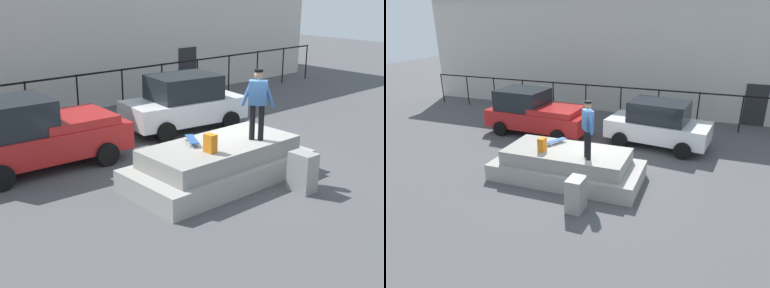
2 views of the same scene
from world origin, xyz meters
TOP-DOWN VIEW (x-y plane):
  - ground_plane at (0.00, 0.00)m, footprint 60.00×60.00m
  - concrete_ledge at (-0.89, -0.32)m, footprint 4.81×2.23m
  - skateboarder at (-0.05, -0.73)m, footprint 0.58×0.72m
  - skateboard at (-1.46, 0.09)m, footprint 0.54×0.76m
  - backpack at (-1.58, -0.70)m, footprint 0.20×0.28m
  - car_red_pickup_near at (-3.97, 3.49)m, footprint 4.67×2.36m
  - car_white_sedan_mid at (1.39, 3.80)m, footprint 4.23×2.53m
  - utility_box at (0.11, -2.10)m, footprint 0.46×0.61m
  - fence_row at (-0.00, 6.76)m, footprint 24.06×0.06m
  - warehouse_building at (0.00, 12.55)m, footprint 26.98×9.14m

SIDE VIEW (x-z plane):
  - ground_plane at x=0.00m, z-range 0.00..0.00m
  - concrete_ledge at x=-0.89m, z-range -0.05..0.94m
  - utility_box at x=0.11m, z-range 0.00..0.96m
  - car_white_sedan_mid at x=1.39m, z-range 0.00..1.84m
  - car_red_pickup_near at x=-3.97m, z-range -0.02..1.93m
  - skateboard at x=-1.46m, z-range 1.03..1.15m
  - fence_row at x=0.00m, z-range 0.33..2.05m
  - backpack at x=-1.58m, z-range 0.99..1.43m
  - skateboarder at x=-0.05m, z-range 1.13..2.89m
  - warehouse_building at x=0.00m, z-range 0.01..6.35m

